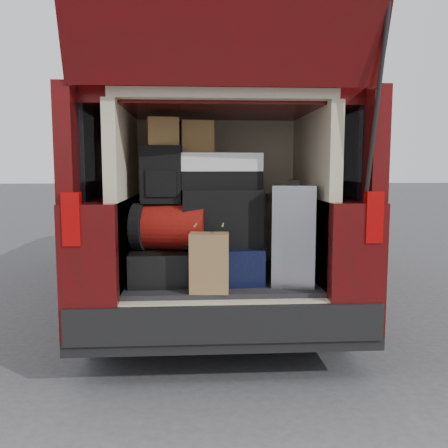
{
  "coord_description": "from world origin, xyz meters",
  "views": [
    {
      "loc": [
        -0.17,
        -3.0,
        1.3
      ],
      "look_at": [
        0.02,
        0.2,
        0.92
      ],
      "focal_mm": 38.0,
      "sensor_mm": 36.0,
      "label": 1
    }
  ],
  "objects_px": {
    "navy_hardshell": "(225,262)",
    "silver_roller": "(293,234)",
    "kraft_bag": "(209,263)",
    "twotone_duffel": "(221,171)",
    "black_hardshell": "(161,265)",
    "red_duffel": "(171,226)",
    "backpack": "(162,175)",
    "black_soft_case": "(222,217)"
  },
  "relations": [
    {
      "from": "navy_hardshell",
      "to": "black_soft_case",
      "type": "distance_m",
      "value": 0.31
    },
    {
      "from": "silver_roller",
      "to": "twotone_duffel",
      "type": "xyz_separation_m",
      "value": [
        -0.47,
        0.15,
        0.41
      ]
    },
    {
      "from": "navy_hardshell",
      "to": "silver_roller",
      "type": "distance_m",
      "value": 0.5
    },
    {
      "from": "red_duffel",
      "to": "black_soft_case",
      "type": "xyz_separation_m",
      "value": [
        0.34,
        0.03,
        0.06
      ]
    },
    {
      "from": "black_soft_case",
      "to": "twotone_duffel",
      "type": "height_order",
      "value": "twotone_duffel"
    },
    {
      "from": "backpack",
      "to": "twotone_duffel",
      "type": "relative_size",
      "value": 0.7
    },
    {
      "from": "red_duffel",
      "to": "twotone_duffel",
      "type": "relative_size",
      "value": 0.88
    },
    {
      "from": "black_hardshell",
      "to": "red_duffel",
      "type": "bearing_deg",
      "value": -19.01
    },
    {
      "from": "navy_hardshell",
      "to": "twotone_duffel",
      "type": "distance_m",
      "value": 0.62
    },
    {
      "from": "black_soft_case",
      "to": "twotone_duffel",
      "type": "bearing_deg",
      "value": 99.03
    },
    {
      "from": "black_hardshell",
      "to": "navy_hardshell",
      "type": "distance_m",
      "value": 0.44
    },
    {
      "from": "red_duffel",
      "to": "black_soft_case",
      "type": "relative_size",
      "value": 0.9
    },
    {
      "from": "kraft_bag",
      "to": "twotone_duffel",
      "type": "distance_m",
      "value": 0.68
    },
    {
      "from": "red_duffel",
      "to": "backpack",
      "type": "height_order",
      "value": "backpack"
    },
    {
      "from": "black_hardshell",
      "to": "backpack",
      "type": "distance_m",
      "value": 0.6
    },
    {
      "from": "twotone_duffel",
      "to": "navy_hardshell",
      "type": "bearing_deg",
      "value": -61.57
    },
    {
      "from": "silver_roller",
      "to": "twotone_duffel",
      "type": "distance_m",
      "value": 0.64
    },
    {
      "from": "kraft_bag",
      "to": "red_duffel",
      "type": "bearing_deg",
      "value": 133.67
    },
    {
      "from": "navy_hardshell",
      "to": "twotone_duffel",
      "type": "height_order",
      "value": "twotone_duffel"
    },
    {
      "from": "silver_roller",
      "to": "red_duffel",
      "type": "relative_size",
      "value": 1.37
    },
    {
      "from": "black_soft_case",
      "to": "backpack",
      "type": "height_order",
      "value": "backpack"
    },
    {
      "from": "kraft_bag",
      "to": "black_soft_case",
      "type": "distance_m",
      "value": 0.42
    },
    {
      "from": "black_hardshell",
      "to": "black_soft_case",
      "type": "xyz_separation_m",
      "value": [
        0.42,
        0.0,
        0.32
      ]
    },
    {
      "from": "black_hardshell",
      "to": "black_soft_case",
      "type": "relative_size",
      "value": 1.03
    },
    {
      "from": "black_soft_case",
      "to": "twotone_duffel",
      "type": "distance_m",
      "value": 0.31
    },
    {
      "from": "black_hardshell",
      "to": "black_soft_case",
      "type": "height_order",
      "value": "black_soft_case"
    },
    {
      "from": "navy_hardshell",
      "to": "silver_roller",
      "type": "height_order",
      "value": "silver_roller"
    },
    {
      "from": "backpack",
      "to": "twotone_duffel",
      "type": "bearing_deg",
      "value": 15.89
    },
    {
      "from": "silver_roller",
      "to": "black_hardshell",
      "type": "bearing_deg",
      "value": -173.97
    },
    {
      "from": "kraft_bag",
      "to": "navy_hardshell",
      "type": "bearing_deg",
      "value": 75.29
    },
    {
      "from": "red_duffel",
      "to": "twotone_duffel",
      "type": "height_order",
      "value": "twotone_duffel"
    },
    {
      "from": "silver_roller",
      "to": "twotone_duffel",
      "type": "height_order",
      "value": "twotone_duffel"
    },
    {
      "from": "black_hardshell",
      "to": "silver_roller",
      "type": "distance_m",
      "value": 0.91
    },
    {
      "from": "black_hardshell",
      "to": "silver_roller",
      "type": "xyz_separation_m",
      "value": [
        0.88,
        -0.08,
        0.22
      ]
    },
    {
      "from": "silver_roller",
      "to": "backpack",
      "type": "xyz_separation_m",
      "value": [
        -0.86,
        0.07,
        0.39
      ]
    },
    {
      "from": "black_hardshell",
      "to": "twotone_duffel",
      "type": "distance_m",
      "value": 0.75
    },
    {
      "from": "black_soft_case",
      "to": "black_hardshell",
      "type": "bearing_deg",
      "value": -179.42
    },
    {
      "from": "red_duffel",
      "to": "black_hardshell",
      "type": "bearing_deg",
      "value": 173.68
    },
    {
      "from": "kraft_bag",
      "to": "black_soft_case",
      "type": "height_order",
      "value": "black_soft_case"
    },
    {
      "from": "backpack",
      "to": "twotone_duffel",
      "type": "height_order",
      "value": "backpack"
    },
    {
      "from": "silver_roller",
      "to": "backpack",
      "type": "bearing_deg",
      "value": -173.26
    },
    {
      "from": "kraft_bag",
      "to": "backpack",
      "type": "xyz_separation_m",
      "value": [
        -0.3,
        0.31,
        0.53
      ]
    }
  ]
}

